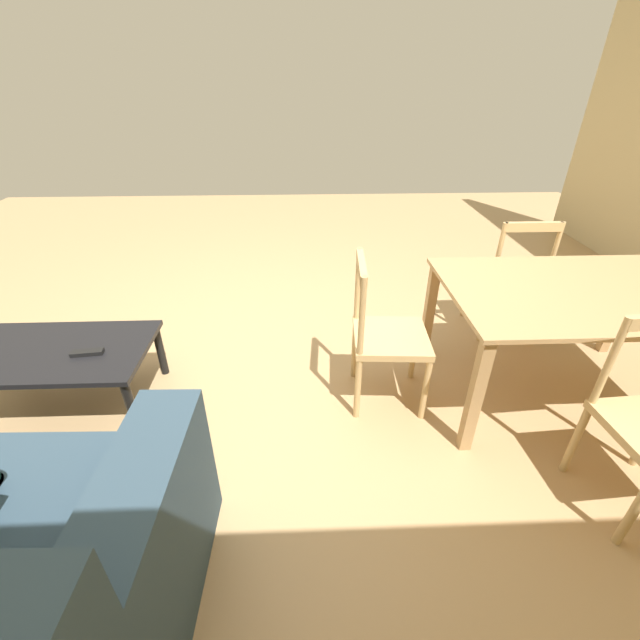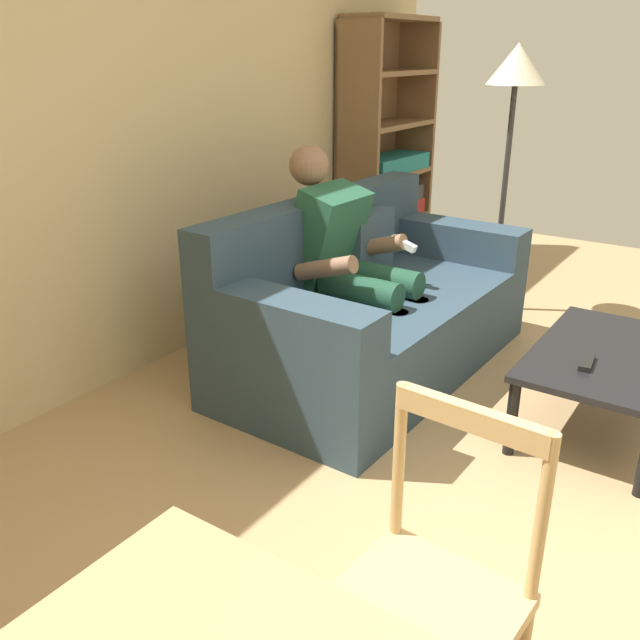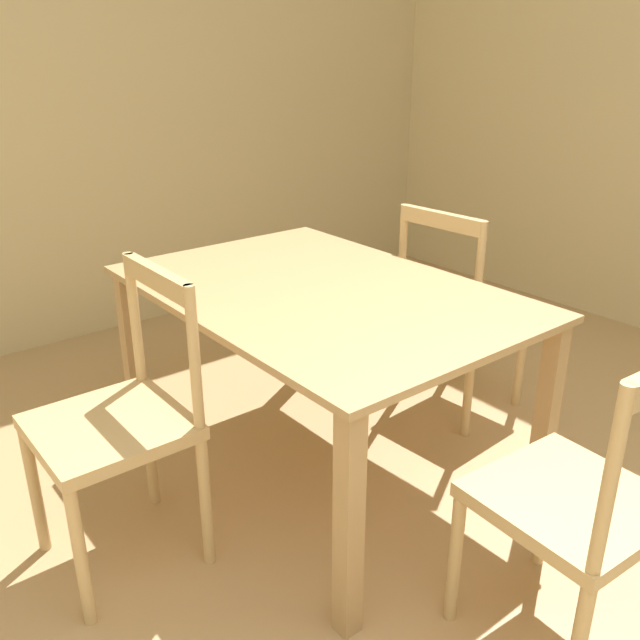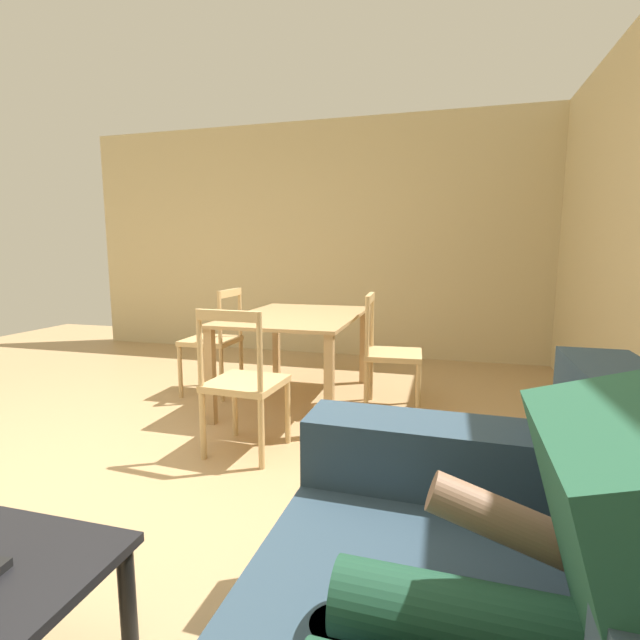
{
  "view_description": "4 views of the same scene",
  "coord_description": "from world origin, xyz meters",
  "px_view_note": "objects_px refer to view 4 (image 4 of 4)",
  "views": [
    {
      "loc": [
        -0.24,
        2.45,
        1.73
      ],
      "look_at": [
        -0.3,
        1.05,
        0.9
      ],
      "focal_mm": 23.28,
      "sensor_mm": 36.0,
      "label": 1
    },
    {
      "loc": [
        -1.87,
        -0.01,
        1.67
      ],
      "look_at": [
        -0.3,
        1.05,
        0.9
      ],
      "focal_mm": 37.8,
      "sensor_mm": 36.0,
      "label": 2
    },
    {
      "loc": [
        -0.03,
        -0.89,
        1.48
      ],
      "look_at": [
        -1.73,
        0.47,
        0.6
      ],
      "focal_mm": 37.81,
      "sensor_mm": 36.0,
      "label": 3
    },
    {
      "loc": [
        1.76,
        1.61,
        1.21
      ],
      "look_at": [
        -0.3,
        1.05,
        0.9
      ],
      "focal_mm": 25.78,
      "sensor_mm": 36.0,
      "label": 4
    }
  ],
  "objects_px": {
    "dining_chair_near_wall": "(390,353)",
    "dining_chair_by_doorway": "(214,341)",
    "person_lounging": "(551,632)",
    "dining_chair_facing_couch": "(244,383)",
    "dining_table": "(297,326)"
  },
  "relations": [
    {
      "from": "person_lounging",
      "to": "dining_table",
      "type": "xyz_separation_m",
      "value": [
        -2.78,
        -1.32,
        -0.01
      ]
    },
    {
      "from": "dining_chair_by_doorway",
      "to": "person_lounging",
      "type": "bearing_deg",
      "value": 36.66
    },
    {
      "from": "dining_chair_near_wall",
      "to": "person_lounging",
      "type": "bearing_deg",
      "value": 11.55
    },
    {
      "from": "dining_chair_near_wall",
      "to": "dining_chair_by_doorway",
      "type": "bearing_deg",
      "value": -90.07
    },
    {
      "from": "person_lounging",
      "to": "dining_chair_facing_couch",
      "type": "distance_m",
      "value": 2.2
    },
    {
      "from": "dining_chair_facing_couch",
      "to": "dining_chair_by_doorway",
      "type": "relative_size",
      "value": 0.99
    },
    {
      "from": "dining_chair_by_doorway",
      "to": "dining_table",
      "type": "bearing_deg",
      "value": 89.99
    },
    {
      "from": "person_lounging",
      "to": "dining_chair_by_doorway",
      "type": "distance_m",
      "value": 3.47
    },
    {
      "from": "dining_chair_by_doorway",
      "to": "dining_chair_near_wall",
      "type": "bearing_deg",
      "value": 89.93
    },
    {
      "from": "dining_chair_near_wall",
      "to": "dining_chair_by_doorway",
      "type": "height_order",
      "value": "dining_chair_by_doorway"
    },
    {
      "from": "person_lounging",
      "to": "dining_table",
      "type": "relative_size",
      "value": 0.85
    },
    {
      "from": "person_lounging",
      "to": "dining_chair_by_doorway",
      "type": "xyz_separation_m",
      "value": [
        -2.78,
        -2.07,
        -0.17
      ]
    },
    {
      "from": "dining_table",
      "to": "dining_chair_facing_couch",
      "type": "height_order",
      "value": "dining_chair_facing_couch"
    },
    {
      "from": "dining_chair_facing_couch",
      "to": "dining_chair_by_doorway",
      "type": "distance_m",
      "value": 1.28
    },
    {
      "from": "person_lounging",
      "to": "dining_chair_near_wall",
      "type": "height_order",
      "value": "person_lounging"
    }
  ]
}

